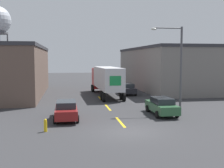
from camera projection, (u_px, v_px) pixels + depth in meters
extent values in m
plane|color=#333335|center=(129.00, 132.00, 18.93)|extent=(160.00, 160.00, 0.00)
cube|color=gold|center=(120.00, 122.00, 21.84)|extent=(0.20, 3.53, 0.01)
cube|color=gold|center=(108.00, 107.00, 28.40)|extent=(0.20, 3.53, 0.01)
cube|color=gold|center=(100.00, 98.00, 34.95)|extent=(0.20, 3.53, 0.01)
cube|color=brown|center=(10.00, 72.00, 37.79)|extent=(8.80, 21.32, 6.24)
cube|color=#333338|center=(9.00, 47.00, 37.49)|extent=(9.00, 21.52, 0.40)
cube|color=slate|center=(174.00, 69.00, 47.52)|extent=(13.41, 25.56, 6.36)
cube|color=#333338|center=(174.00, 49.00, 47.21)|extent=(13.61, 25.76, 0.40)
cube|color=#B21919|center=(100.00, 78.00, 42.07)|extent=(2.34, 2.68, 3.00)
cube|color=silver|center=(108.00, 78.00, 35.87)|extent=(2.68, 9.47, 2.72)
cube|color=#198442|center=(115.00, 81.00, 31.27)|extent=(1.31, 0.07, 1.09)
cylinder|color=black|center=(108.00, 88.00, 42.76)|extent=(0.31, 1.02, 1.01)
cylinder|color=black|center=(92.00, 88.00, 42.30)|extent=(0.31, 1.02, 1.01)
cylinder|color=black|center=(109.00, 88.00, 41.74)|extent=(0.31, 1.02, 1.01)
cylinder|color=black|center=(93.00, 89.00, 41.28)|extent=(0.31, 1.02, 1.01)
cylinder|color=black|center=(121.00, 95.00, 33.84)|extent=(0.31, 1.02, 1.01)
cylinder|color=black|center=(102.00, 96.00, 33.38)|extent=(0.31, 1.02, 1.01)
cylinder|color=black|center=(124.00, 97.00, 32.47)|extent=(0.31, 1.02, 1.01)
cylinder|color=black|center=(104.00, 97.00, 32.01)|extent=(0.31, 1.02, 1.01)
cube|color=black|center=(127.00, 90.00, 38.71)|extent=(1.72, 4.59, 0.72)
cube|color=#23282D|center=(127.00, 85.00, 38.52)|extent=(1.51, 2.39, 0.51)
cylinder|color=black|center=(131.00, 91.00, 40.28)|extent=(0.22, 0.62, 0.62)
cylinder|color=black|center=(119.00, 91.00, 40.01)|extent=(0.22, 0.62, 0.62)
cylinder|color=black|center=(136.00, 93.00, 37.49)|extent=(0.22, 0.62, 0.62)
cylinder|color=black|center=(123.00, 93.00, 37.21)|extent=(0.22, 0.62, 0.62)
cube|color=maroon|center=(66.00, 111.00, 22.80)|extent=(1.72, 4.59, 0.72)
cube|color=#23282D|center=(66.00, 104.00, 22.61)|extent=(1.51, 2.39, 0.51)
cylinder|color=black|center=(76.00, 112.00, 24.37)|extent=(0.22, 0.62, 0.62)
cylinder|color=black|center=(56.00, 113.00, 24.09)|extent=(0.22, 0.62, 0.62)
cylinder|color=black|center=(78.00, 119.00, 21.57)|extent=(0.22, 0.62, 0.62)
cylinder|color=black|center=(55.00, 120.00, 21.29)|extent=(0.22, 0.62, 0.62)
cube|color=#2D5B38|center=(162.00, 107.00, 24.74)|extent=(1.72, 4.59, 0.72)
cube|color=#23282D|center=(162.00, 100.00, 24.55)|extent=(1.51, 2.39, 0.51)
cylinder|color=black|center=(165.00, 108.00, 26.31)|extent=(0.22, 0.62, 0.62)
cylinder|color=black|center=(148.00, 109.00, 26.04)|extent=(0.22, 0.62, 0.62)
cylinder|color=black|center=(177.00, 114.00, 23.52)|extent=(0.22, 0.62, 0.62)
cylinder|color=black|center=(157.00, 115.00, 23.24)|extent=(0.22, 0.62, 0.62)
cylinder|color=#47474C|center=(8.00, 57.00, 59.15)|extent=(0.28, 0.28, 10.38)
cylinder|color=#47474C|center=(0.00, 57.00, 60.84)|extent=(0.28, 0.28, 10.38)
cylinder|color=#4C4C51|center=(181.00, 69.00, 26.38)|extent=(0.20, 0.20, 7.89)
cylinder|color=#4C4C51|center=(168.00, 28.00, 25.81)|extent=(2.70, 0.11, 0.11)
ellipsoid|color=silver|center=(154.00, 29.00, 25.61)|extent=(0.56, 0.32, 0.22)
cylinder|color=gold|center=(45.00, 126.00, 18.97)|extent=(0.22, 0.22, 0.72)
sphere|color=gold|center=(45.00, 120.00, 18.94)|extent=(0.20, 0.20, 0.20)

